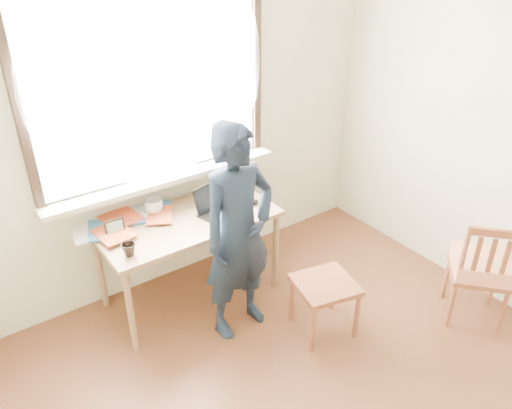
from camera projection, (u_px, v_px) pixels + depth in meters
room_shell at (356, 163)px, 2.27m from camera, size 3.52×4.02×2.61m
desk at (188, 227)px, 3.69m from camera, size 1.32×0.66×0.70m
laptop at (216, 206)px, 3.72m from camera, size 0.35×0.31×0.21m
mug_white at (154, 206)px, 3.70m from camera, size 0.17×0.17×0.11m
mug_dark at (129, 250)px, 3.23m from camera, size 0.11×0.11×0.09m
mouse at (253, 202)px, 3.83m from camera, size 0.10×0.07×0.04m
desk_clutter at (117, 223)px, 3.55m from camera, size 0.65×0.52×0.05m
book_a at (122, 218)px, 3.63m from camera, size 0.34×0.37×0.03m
book_b at (221, 187)px, 4.07m from camera, size 0.25×0.28×0.02m
picture_frame at (115, 228)px, 3.44m from camera, size 0.14×0.02×0.11m
work_chair at (325, 290)px, 3.49m from camera, size 0.48×0.47×0.41m
side_chair at (481, 267)px, 3.56m from camera, size 0.55×0.55×0.86m
person at (238, 234)px, 3.33m from camera, size 0.61×0.43×1.56m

